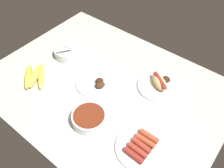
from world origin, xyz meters
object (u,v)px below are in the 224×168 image
(plate_sausages, at_px, (141,147))
(bowl_coleslaw, at_px, (67,52))
(bowl_chili, at_px, (89,118))
(banana_bunch, at_px, (35,76))
(plate_hotdog_assembled, at_px, (160,84))
(plate_grilled_meat, at_px, (97,83))

(plate_sausages, height_order, bowl_coleslaw, bowl_coleslaw)
(bowl_chili, xyz_separation_m, banana_bunch, (-0.41, 0.02, -0.01))
(plate_sausages, bearing_deg, plate_hotdog_assembled, 109.44)
(banana_bunch, xyz_separation_m, plate_hotdog_assembled, (0.54, 0.36, -0.00))
(plate_sausages, height_order, plate_hotdog_assembled, plate_hotdog_assembled)
(plate_sausages, xyz_separation_m, bowl_coleslaw, (-0.67, 0.22, 0.02))
(plate_sausages, height_order, bowl_chili, bowl_chili)
(plate_grilled_meat, height_order, plate_sausages, plate_grilled_meat)
(plate_grilled_meat, xyz_separation_m, plate_hotdog_assembled, (0.26, 0.18, 0.01))
(banana_bunch, bearing_deg, bowl_chili, -3.11)
(plate_grilled_meat, bearing_deg, bowl_chili, -57.69)
(plate_sausages, relative_size, bowl_chili, 1.40)
(plate_grilled_meat, relative_size, banana_bunch, 1.07)
(plate_hotdog_assembled, bearing_deg, plate_grilled_meat, -144.68)
(plate_grilled_meat, distance_m, bowl_chili, 0.24)
(bowl_coleslaw, bearing_deg, bowl_chili, -32.68)
(plate_sausages, xyz_separation_m, bowl_chili, (-0.26, -0.04, 0.02))
(banana_bunch, height_order, plate_hotdog_assembled, plate_hotdog_assembled)
(bowl_chili, bearing_deg, plate_hotdog_assembled, 70.68)
(plate_sausages, distance_m, banana_bunch, 0.67)
(plate_grilled_meat, xyz_separation_m, bowl_chili, (0.13, -0.20, 0.02))
(plate_grilled_meat, bearing_deg, bowl_coleslaw, 167.50)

